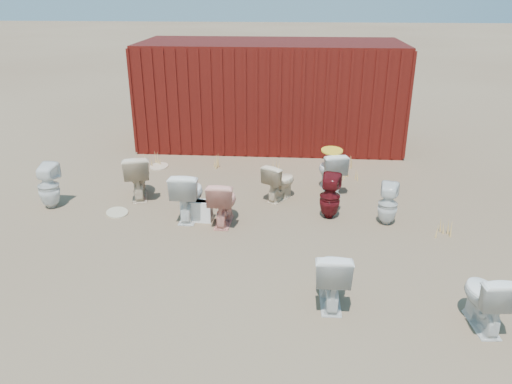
# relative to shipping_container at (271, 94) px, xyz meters

# --- Properties ---
(ground) EXTENTS (100.00, 100.00, 0.00)m
(ground) POSITION_rel_shipping_container_xyz_m (0.00, -5.20, -1.20)
(ground) COLOR brown
(ground) RESTS_ON ground
(shipping_container) EXTENTS (6.00, 2.40, 2.40)m
(shipping_container) POSITION_rel_shipping_container_xyz_m (0.00, 0.00, 0.00)
(shipping_container) COLOR #4A0F0C
(shipping_container) RESTS_ON ground
(toilet_front_a) EXTENTS (0.49, 0.83, 0.83)m
(toilet_front_a) POSITION_rel_shipping_container_xyz_m (-1.12, -4.46, -0.79)
(toilet_front_a) COLOR white
(toilet_front_a) RESTS_ON ground
(toilet_front_pink) EXTENTS (0.45, 0.75, 0.74)m
(toilet_front_pink) POSITION_rel_shipping_container_xyz_m (-0.53, -4.62, -0.83)
(toilet_front_pink) COLOR #EA9887
(toilet_front_pink) RESTS_ON ground
(toilet_front_c) EXTENTS (0.43, 0.75, 0.76)m
(toilet_front_c) POSITION_rel_shipping_container_xyz_m (1.06, -6.72, -0.82)
(toilet_front_c) COLOR white
(toilet_front_c) RESTS_ON ground
(toilet_front_maroon) EXTENTS (0.40, 0.41, 0.75)m
(toilet_front_maroon) POSITION_rel_shipping_container_xyz_m (1.19, -4.28, -0.82)
(toilet_front_maroon) COLOR #560E13
(toilet_front_maroon) RESTS_ON ground
(toilet_front_e) EXTENTS (0.47, 0.75, 0.73)m
(toilet_front_e) POSITION_rel_shipping_container_xyz_m (2.74, -7.03, -0.84)
(toilet_front_e) COLOR white
(toilet_front_e) RESTS_ON ground
(toilet_back_a) EXTENTS (0.38, 0.39, 0.79)m
(toilet_back_a) POSITION_rel_shipping_container_xyz_m (-3.60, -4.24, -0.80)
(toilet_back_a) COLOR white
(toilet_back_a) RESTS_ON ground
(toilet_back_beige_left) EXTENTS (0.66, 0.90, 0.83)m
(toilet_back_beige_left) POSITION_rel_shipping_container_xyz_m (-2.21, -3.66, -0.79)
(toilet_back_beige_left) COLOR beige
(toilet_back_beige_left) RESTS_ON ground
(toilet_back_beige_right) EXTENTS (0.68, 0.77, 0.68)m
(toilet_back_beige_right) POSITION_rel_shipping_container_xyz_m (0.35, -3.58, -0.86)
(toilet_back_beige_right) COLOR beige
(toilet_back_beige_right) RESTS_ON ground
(toilet_back_yellowlid) EXTENTS (0.60, 0.85, 0.78)m
(toilet_back_yellowlid) POSITION_rel_shipping_container_xyz_m (1.28, -3.10, -0.81)
(toilet_back_yellowlid) COLOR white
(toilet_back_yellowlid) RESTS_ON ground
(toilet_back_e) EXTENTS (0.38, 0.39, 0.69)m
(toilet_back_e) POSITION_rel_shipping_container_xyz_m (2.10, -4.45, -0.85)
(toilet_back_e) COLOR white
(toilet_back_e) RESTS_ON ground
(yellow_lid) EXTENTS (0.40, 0.49, 0.02)m
(yellow_lid) POSITION_rel_shipping_container_xyz_m (1.28, -3.10, -0.41)
(yellow_lid) COLOR yellow
(yellow_lid) RESTS_ON toilet_back_yellowlid
(loose_tank) EXTENTS (0.51, 0.23, 0.35)m
(loose_tank) POSITION_rel_shipping_container_xyz_m (-0.98, -4.56, -1.02)
(loose_tank) COLOR white
(loose_tank) RESTS_ON ground
(loose_lid_near) EXTENTS (0.39, 0.50, 0.02)m
(loose_lid_near) POSITION_rel_shipping_container_xyz_m (-2.27, -2.03, -1.19)
(loose_lid_near) COLOR #C9B192
(loose_lid_near) RESTS_ON ground
(loose_lid_far) EXTENTS (0.54, 0.58, 0.02)m
(loose_lid_far) POSITION_rel_shipping_container_xyz_m (-2.38, -4.40, -1.19)
(loose_lid_far) COLOR #BFB08B
(loose_lid_far) RESTS_ON ground
(weed_clump_a) EXTENTS (0.36, 0.36, 0.27)m
(weed_clump_a) POSITION_rel_shipping_container_xyz_m (-2.41, -1.96, -1.06)
(weed_clump_a) COLOR tan
(weed_clump_a) RESTS_ON ground
(weed_clump_b) EXTENTS (0.32, 0.32, 0.28)m
(weed_clump_b) POSITION_rel_shipping_container_xyz_m (0.21, -2.24, -1.06)
(weed_clump_b) COLOR tan
(weed_clump_b) RESTS_ON ground
(weed_clump_c) EXTENTS (0.36, 0.36, 0.31)m
(weed_clump_c) POSITION_rel_shipping_container_xyz_m (1.71, -2.39, -1.05)
(weed_clump_c) COLOR tan
(weed_clump_c) RESTS_ON ground
(weed_clump_d) EXTENTS (0.30, 0.30, 0.28)m
(weed_clump_d) POSITION_rel_shipping_container_xyz_m (-0.97, -1.92, -1.06)
(weed_clump_d) COLOR tan
(weed_clump_d) RESTS_ON ground
(weed_clump_e) EXTENTS (0.34, 0.34, 0.26)m
(weed_clump_e) POSITION_rel_shipping_container_xyz_m (1.76, -1.70, -1.07)
(weed_clump_e) COLOR tan
(weed_clump_e) RESTS_ON ground
(weed_clump_f) EXTENTS (0.28, 0.28, 0.24)m
(weed_clump_f) POSITION_rel_shipping_container_xyz_m (2.92, -4.81, -1.08)
(weed_clump_f) COLOR tan
(weed_clump_f) RESTS_ON ground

